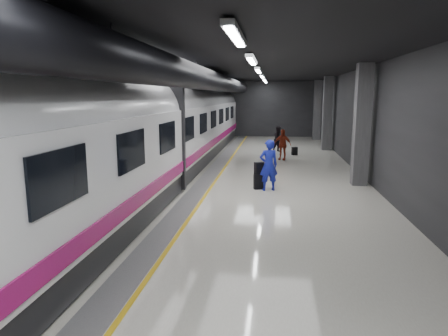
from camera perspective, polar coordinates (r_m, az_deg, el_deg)
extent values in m
plane|color=silver|center=(13.85, 1.50, -3.65)|extent=(40.00, 40.00, 0.00)
cube|color=black|center=(13.49, 1.59, 15.24)|extent=(10.00, 40.00, 0.02)
cube|color=#28282B|center=(33.42, 4.95, 8.39)|extent=(10.00, 0.02, 4.50)
cube|color=#28282B|center=(14.83, -18.15, 5.59)|extent=(0.02, 40.00, 4.50)
cube|color=#28282B|center=(13.92, 22.58, 5.04)|extent=(0.02, 40.00, 4.50)
cube|color=slate|center=(14.04, -4.00, -3.45)|extent=(0.65, 39.80, 0.01)
cube|color=yellow|center=(13.97, -2.39, -3.50)|extent=(0.10, 39.80, 0.01)
cylinder|color=black|center=(13.64, -4.00, 12.85)|extent=(0.80, 38.00, 0.80)
cube|color=silver|center=(7.49, 1.69, 18.47)|extent=(0.22, 2.60, 0.10)
cube|color=silver|center=(12.44, 3.98, 15.18)|extent=(0.22, 2.60, 0.10)
cube|color=silver|center=(17.42, 4.94, 13.76)|extent=(0.22, 2.60, 0.10)
cube|color=silver|center=(22.41, 5.46, 12.97)|extent=(0.22, 2.60, 0.10)
cube|color=silver|center=(27.41, 5.80, 12.47)|extent=(0.22, 2.60, 0.10)
cube|color=silver|center=(31.40, 5.99, 12.18)|extent=(0.22, 2.60, 0.10)
cube|color=#515154|center=(15.75, 19.09, 5.78)|extent=(0.55, 0.55, 4.50)
cube|color=#515154|center=(25.60, 14.54, 7.54)|extent=(0.55, 0.55, 4.50)
cube|color=#515154|center=(31.56, 13.17, 8.05)|extent=(0.55, 0.55, 4.50)
cube|color=black|center=(14.44, -11.44, -1.84)|extent=(2.80, 38.00, 0.60)
cube|color=white|center=(14.22, -11.64, 3.68)|extent=(2.90, 38.00, 2.20)
cylinder|color=white|center=(14.15, -11.78, 7.51)|extent=(2.80, 38.00, 2.80)
cube|color=#990D5B|center=(13.93, -5.78, 0.38)|extent=(0.04, 38.00, 0.35)
cube|color=black|center=(14.20, -11.67, 4.68)|extent=(3.05, 0.25, 3.80)
cube|color=black|center=(6.32, -22.36, -1.30)|extent=(0.05, 1.60, 0.85)
cube|color=black|center=(9.01, -13.02, 2.47)|extent=(0.05, 1.60, 0.85)
cube|color=black|center=(11.85, -8.05, 4.45)|extent=(0.05, 1.60, 0.85)
cube|color=black|center=(14.75, -5.00, 5.65)|extent=(0.05, 1.60, 0.85)
cube|color=black|center=(17.69, -2.95, 6.44)|extent=(0.05, 1.60, 0.85)
cube|color=black|center=(20.64, -1.49, 7.00)|extent=(0.05, 1.60, 0.85)
cube|color=black|center=(23.61, -0.39, 7.41)|extent=(0.05, 1.60, 0.85)
cube|color=black|center=(26.58, 0.47, 7.73)|extent=(0.05, 1.60, 0.85)
cube|color=black|center=(29.56, 1.16, 7.99)|extent=(0.05, 1.60, 0.85)
imported|color=#1B25CD|center=(14.19, 6.39, 0.39)|extent=(0.76, 0.61, 1.82)
cube|color=black|center=(14.48, 4.95, -1.96)|extent=(0.38, 0.29, 0.54)
cube|color=black|center=(14.40, 5.03, -0.04)|extent=(0.37, 0.31, 0.44)
imported|color=black|center=(24.21, 7.82, 4.12)|extent=(0.95, 0.91, 1.54)
imported|color=maroon|center=(21.19, 8.33, 3.33)|extent=(1.02, 0.68, 1.61)
cube|color=black|center=(23.12, 10.05, 2.41)|extent=(0.36, 0.31, 0.45)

